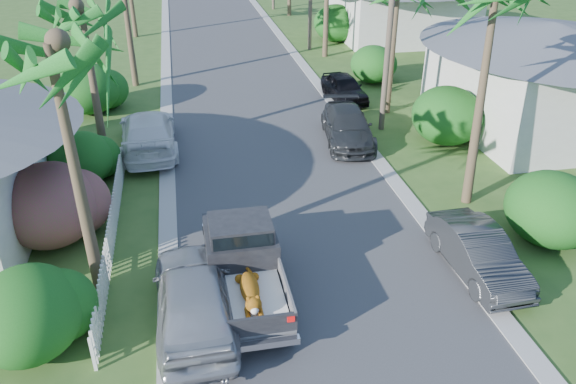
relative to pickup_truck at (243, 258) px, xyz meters
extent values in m
plane|color=#335620|center=(2.20, -2.42, -1.01)|extent=(120.00, 120.00, 0.00)
cube|color=#38383A|center=(2.20, 22.58, -1.00)|extent=(8.00, 100.00, 0.02)
cube|color=#A5A39E|center=(-2.10, 22.58, -0.98)|extent=(0.60, 100.00, 0.06)
cube|color=#A5A39E|center=(6.50, 22.58, -0.98)|extent=(0.60, 100.00, 0.06)
cylinder|color=black|center=(-0.85, -2.21, -0.63)|extent=(0.28, 0.76, 0.76)
cylinder|color=black|center=(0.85, -2.21, -0.63)|extent=(0.28, 0.76, 0.76)
cylinder|color=black|center=(-0.85, 1.04, -0.63)|extent=(0.28, 0.76, 0.76)
cylinder|color=black|center=(0.85, 1.04, -0.63)|extent=(0.28, 0.76, 0.76)
cube|color=slate|center=(0.00, -1.56, -0.39)|extent=(1.90, 2.40, 0.24)
cube|color=slate|center=(-0.92, -1.56, -0.01)|extent=(0.06, 2.40, 0.55)
cube|color=slate|center=(0.92, -1.56, -0.01)|extent=(0.06, 2.40, 0.55)
cube|color=black|center=(0.00, -2.73, -0.03)|extent=(1.92, 0.08, 0.52)
cube|color=silver|center=(0.00, -2.89, -0.46)|extent=(1.98, 0.18, 0.18)
cube|color=red|center=(-0.80, -2.78, 0.09)|extent=(0.18, 0.05, 0.14)
cube|color=red|center=(0.80, -2.78, 0.09)|extent=(0.18, 0.05, 0.14)
cube|color=black|center=(0.00, 0.29, 0.04)|extent=(1.94, 1.65, 1.10)
cube|color=black|center=(0.00, 0.29, 0.77)|extent=(1.70, 1.35, 0.55)
cube|color=black|center=(0.00, -0.38, 0.74)|extent=(1.60, 0.05, 0.45)
cube|color=black|center=(0.00, 1.54, -0.11)|extent=(1.94, 1.20, 0.80)
cube|color=white|center=(0.00, -1.56, -0.19)|extent=(1.70, 2.10, 0.16)
ellipsoid|color=orange|center=(0.00, -1.46, 0.11)|extent=(0.48, 1.25, 0.43)
sphere|color=orange|center=(0.00, -2.21, 0.19)|extent=(0.40, 0.40, 0.40)
ellipsoid|color=white|center=(0.00, -1.46, 0.01)|extent=(0.32, 0.86, 0.18)
imported|color=#292B2E|center=(6.77, -0.57, -0.33)|extent=(1.55, 4.16, 1.36)
imported|color=#282A2C|center=(5.80, 9.49, -0.30)|extent=(2.60, 5.09, 1.41)
imported|color=black|center=(7.20, 14.87, -0.34)|extent=(1.92, 4.06, 1.34)
imported|color=#A5A7AC|center=(-1.40, -1.23, -0.17)|extent=(2.07, 4.97, 1.68)
imported|color=white|center=(-2.80, 10.15, -0.19)|extent=(2.55, 5.74, 1.64)
cone|color=brown|center=(-4.00, 0.58, 2.49)|extent=(0.36, 0.71, 7.01)
cone|color=brown|center=(-4.60, 9.58, 2.09)|extent=(0.36, 0.61, 6.21)
cone|color=brown|center=(-3.80, 19.58, 2.99)|extent=(0.36, 0.36, 8.00)
cone|color=brown|center=(8.50, 3.58, 2.74)|extent=(0.36, 0.73, 7.51)
cone|color=brown|center=(8.80, 12.58, 1.99)|extent=(0.36, 0.54, 6.01)
ellipsoid|color=#184C15|center=(-5.30, -1.42, 0.09)|extent=(2.60, 2.86, 2.20)
ellipsoid|color=#B61A57|center=(-5.60, 3.58, 0.29)|extent=(3.00, 3.30, 2.60)
ellipsoid|color=#184C15|center=(-5.20, 7.58, -0.01)|extent=(2.40, 2.64, 2.00)
ellipsoid|color=#184C15|center=(-5.80, 15.58, 0.19)|extent=(3.20, 3.52, 2.40)
ellipsoid|color=#184C15|center=(9.80, 0.58, 0.14)|extent=(2.80, 3.08, 2.30)
ellipsoid|color=#184C15|center=(10.00, 8.58, 0.24)|extent=(3.00, 3.30, 2.50)
ellipsoid|color=#184C15|center=(9.70, 17.58, 0.04)|extent=(2.60, 2.86, 2.10)
ellipsoid|color=#184C15|center=(10.20, 27.58, 0.29)|extent=(3.20, 3.52, 2.60)
cube|color=white|center=(-3.80, 3.08, -0.51)|extent=(0.10, 11.00, 1.00)
cube|color=silver|center=(15.20, 9.58, 0.89)|extent=(8.00, 9.00, 3.80)
cone|color=#595B60|center=(15.20, 9.58, 3.29)|extent=(6.48, 6.48, 1.00)
cube|color=silver|center=(15.20, 27.58, 0.79)|extent=(9.00, 8.00, 3.60)
cylinder|color=brown|center=(7.80, 10.58, 3.49)|extent=(0.26, 0.26, 9.00)
camera|label=1|loc=(-1.20, -12.69, 8.98)|focal=35.00mm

